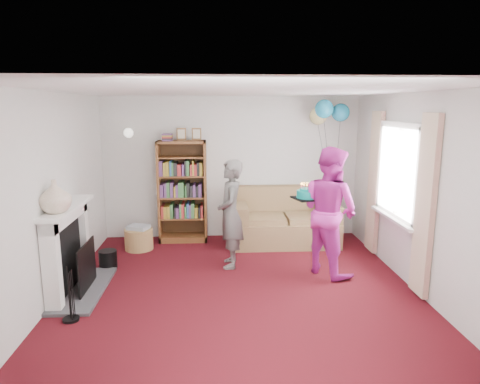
{
  "coord_description": "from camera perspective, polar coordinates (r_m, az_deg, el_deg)",
  "views": [
    {
      "loc": [
        -0.3,
        -5.03,
        2.32
      ],
      "look_at": [
        0.04,
        0.6,
        1.19
      ],
      "focal_mm": 32.0,
      "sensor_mm": 36.0,
      "label": 1
    }
  ],
  "objects": [
    {
      "name": "ground",
      "position": [
        5.54,
        -0.04,
        -13.38
      ],
      "size": [
        5.0,
        5.0,
        0.0
      ],
      "primitive_type": "plane",
      "color": "#34070A",
      "rests_on": "ground"
    },
    {
      "name": "wall_back",
      "position": [
        7.62,
        -1.16,
        3.27
      ],
      "size": [
        4.5,
        0.02,
        2.5
      ],
      "primitive_type": "cube",
      "color": "silver",
      "rests_on": "ground"
    },
    {
      "name": "wall_left",
      "position": [
        5.5,
        -24.25,
        -0.88
      ],
      "size": [
        0.02,
        5.0,
        2.5
      ],
      "primitive_type": "cube",
      "color": "silver",
      "rests_on": "ground"
    },
    {
      "name": "wall_right",
      "position": [
        5.74,
        23.1,
        -0.31
      ],
      "size": [
        0.02,
        5.0,
        2.5
      ],
      "primitive_type": "cube",
      "color": "silver",
      "rests_on": "ground"
    },
    {
      "name": "ceiling",
      "position": [
        5.04,
        -0.04,
        13.45
      ],
      "size": [
        4.5,
        5.0,
        0.01
      ],
      "primitive_type": "cube",
      "color": "white",
      "rests_on": "wall_back"
    },
    {
      "name": "fireplace",
      "position": [
        5.81,
        -21.39,
        -7.61
      ],
      "size": [
        0.55,
        1.8,
        1.12
      ],
      "color": "#3F3F42",
      "rests_on": "ground"
    },
    {
      "name": "window_bay",
      "position": [
        6.26,
        20.2,
        0.36
      ],
      "size": [
        0.14,
        2.02,
        2.2
      ],
      "color": "white",
      "rests_on": "ground"
    },
    {
      "name": "wall_sconce",
      "position": [
        7.55,
        -14.65,
        7.65
      ],
      "size": [
        0.16,
        0.23,
        0.16
      ],
      "color": "gold",
      "rests_on": "ground"
    },
    {
      "name": "bookcase",
      "position": [
        7.49,
        -7.65,
        0.04
      ],
      "size": [
        0.83,
        0.42,
        1.96
      ],
      "color": "#472B14",
      "rests_on": "ground"
    },
    {
      "name": "sofa",
      "position": [
        7.46,
        5.88,
        -4.02
      ],
      "size": [
        1.78,
        0.94,
        0.94
      ],
      "rotation": [
        0.0,
        0.0,
        -0.0
      ],
      "color": "olive",
      "rests_on": "ground"
    },
    {
      "name": "wicker_basket",
      "position": [
        7.28,
        -13.33,
        -6.03
      ],
      "size": [
        0.46,
        0.46,
        0.4
      ],
      "rotation": [
        0.0,
        0.0,
        -0.37
      ],
      "color": "#A57B4D",
      "rests_on": "ground"
    },
    {
      "name": "person_striped",
      "position": [
        6.2,
        -1.28,
        -2.94
      ],
      "size": [
        0.38,
        0.58,
        1.58
      ],
      "primitive_type": "imported",
      "rotation": [
        0.0,
        0.0,
        -1.57
      ],
      "color": "black",
      "rests_on": "ground"
    },
    {
      "name": "person_magenta",
      "position": [
        6.07,
        11.85,
        -2.49
      ],
      "size": [
        1.03,
        1.1,
        1.79
      ],
      "primitive_type": "imported",
      "rotation": [
        0.0,
        0.0,
        2.12
      ],
      "color": "#B92591",
      "rests_on": "ground"
    },
    {
      "name": "birthday_cake",
      "position": [
        6.05,
        8.99,
        -0.3
      ],
      "size": [
        0.37,
        0.37,
        0.22
      ],
      "rotation": [
        0.0,
        0.0,
        0.29
      ],
      "color": "black",
      "rests_on": "ground"
    },
    {
      "name": "balloons",
      "position": [
        7.41,
        11.61,
        10.34
      ],
      "size": [
        0.63,
        0.69,
        1.75
      ],
      "color": "#3F3F3F",
      "rests_on": "ground"
    },
    {
      "name": "mantel_vase",
      "position": [
        5.3,
        -23.45,
        -0.53
      ],
      "size": [
        0.38,
        0.38,
        0.38
      ],
      "primitive_type": "imported",
      "rotation": [
        0.0,
        0.0,
        -0.04
      ],
      "color": "beige",
      "rests_on": "fireplace"
    }
  ]
}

